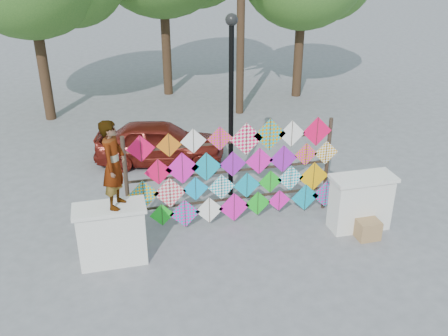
{
  "coord_description": "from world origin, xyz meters",
  "views": [
    {
      "loc": [
        -2.54,
        -8.82,
        6.08
      ],
      "look_at": [
        -0.22,
        0.6,
        1.45
      ],
      "focal_mm": 40.0,
      "sensor_mm": 36.0,
      "label": 1
    }
  ],
  "objects": [
    {
      "name": "ground",
      "position": [
        0.0,
        0.0,
        0.0
      ],
      "size": [
        80.0,
        80.0,
        0.0
      ],
      "primitive_type": "plane",
      "color": "gray",
      "rests_on": "ground"
    },
    {
      "name": "parapet_right",
      "position": [
        2.7,
        -0.2,
        0.65
      ],
      "size": [
        1.4,
        0.65,
        1.28
      ],
      "color": "white",
      "rests_on": "ground"
    },
    {
      "name": "parapet_left",
      "position": [
        -2.7,
        -0.2,
        0.65
      ],
      "size": [
        1.4,
        0.65,
        1.28
      ],
      "color": "white",
      "rests_on": "ground"
    },
    {
      "name": "lamppost",
      "position": [
        0.3,
        2.0,
        2.69
      ],
      "size": [
        0.28,
        0.28,
        4.46
      ],
      "color": "black",
      "rests_on": "ground"
    },
    {
      "name": "vendor_woman",
      "position": [
        -2.53,
        -0.2,
        2.15
      ],
      "size": [
        0.63,
        0.75,
        1.75
      ],
      "primitive_type": "imported",
      "rotation": [
        0.0,
        0.0,
        1.19
      ],
      "color": "#99999E",
      "rests_on": "parapet_left"
    },
    {
      "name": "sedan",
      "position": [
        -1.17,
        4.37,
        0.62
      ],
      "size": [
        3.86,
        2.22,
        1.24
      ],
      "primitive_type": "imported",
      "rotation": [
        0.0,
        0.0,
        1.35
      ],
      "color": "maroon",
      "rests_on": "ground"
    },
    {
      "name": "kite_rack",
      "position": [
        0.11,
        0.73,
        1.21
      ],
      "size": [
        4.95,
        0.24,
        2.44
      ],
      "color": "#30231B",
      "rests_on": "ground"
    },
    {
      "name": "cardboard_box_near",
      "position": [
        2.69,
        -0.63,
        0.22
      ],
      "size": [
        0.48,
        0.43,
        0.43
      ],
      "primitive_type": "cube",
      "color": "olive",
      "rests_on": "ground"
    },
    {
      "name": "cardboard_box_far",
      "position": [
        2.72,
        -0.52,
        0.16
      ],
      "size": [
        0.38,
        0.35,
        0.32
      ],
      "primitive_type": "cube",
      "color": "olive",
      "rests_on": "ground"
    }
  ]
}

